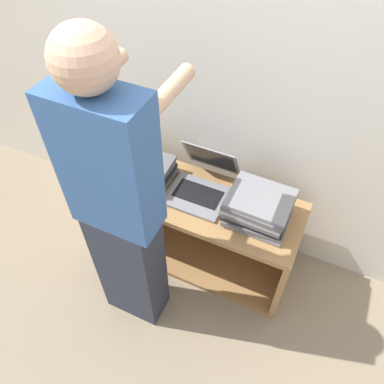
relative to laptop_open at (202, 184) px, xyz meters
name	(u,v)px	position (x,y,z in m)	size (l,w,h in m)	color
ground_plane	(181,281)	(0.00, -0.31, -0.65)	(12.00, 12.00, 0.00)	gray
wall_back	(225,78)	(0.00, 0.28, 0.55)	(8.00, 0.05, 2.40)	silver
cart	(200,221)	(0.00, -0.01, -0.35)	(1.26, 0.48, 0.60)	#A87A47
laptop_open	(202,184)	(0.00, 0.00, 0.00)	(0.34, 0.41, 0.27)	gray
laptop_stack_left	(142,171)	(-0.37, -0.07, 0.01)	(0.35, 0.30, 0.12)	slate
laptop_stack_right	(258,208)	(0.36, -0.07, 0.03)	(0.36, 0.30, 0.17)	gray
person	(120,211)	(-0.18, -0.54, 0.25)	(0.40, 0.54, 1.79)	#2D3342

